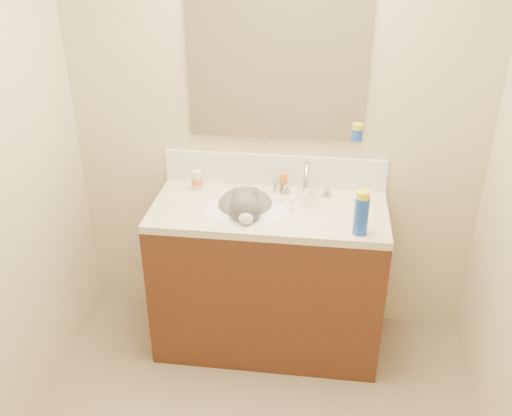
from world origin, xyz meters
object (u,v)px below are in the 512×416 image
(amber_bottle, at_px, (283,182))
(spray_can, at_px, (361,216))
(basin, at_px, (245,221))
(pill_bottle, at_px, (197,180))
(vanity_cabinet, at_px, (268,280))
(silver_jar, at_px, (278,187))
(cat, at_px, (246,210))
(faucet, at_px, (306,183))

(amber_bottle, relative_size, spray_can, 0.52)
(basin, xyz_separation_m, pill_bottle, (-0.29, 0.20, 0.12))
(vanity_cabinet, relative_size, spray_can, 6.47)
(silver_jar, bearing_deg, pill_bottle, -177.13)
(vanity_cabinet, distance_m, cat, 0.44)
(silver_jar, height_order, amber_bottle, amber_bottle)
(cat, bearing_deg, spray_can, -28.78)
(basin, bearing_deg, cat, 91.35)
(spray_can, bearing_deg, amber_bottle, 133.62)
(amber_bottle, bearing_deg, silver_jar, -137.66)
(silver_jar, bearing_deg, amber_bottle, 42.34)
(basin, bearing_deg, silver_jar, 56.58)
(cat, height_order, pill_bottle, cat)
(basin, height_order, pill_bottle, pill_bottle)
(pill_bottle, relative_size, amber_bottle, 1.08)
(cat, bearing_deg, vanity_cabinet, -10.28)
(faucet, xyz_separation_m, pill_bottle, (-0.59, 0.03, -0.03))
(vanity_cabinet, bearing_deg, amber_bottle, 76.02)
(pill_bottle, height_order, silver_jar, pill_bottle)
(basin, xyz_separation_m, amber_bottle, (0.17, 0.25, 0.12))
(faucet, distance_m, cat, 0.35)
(faucet, relative_size, cat, 0.63)
(vanity_cabinet, height_order, pill_bottle, pill_bottle)
(vanity_cabinet, height_order, spray_can, spray_can)
(vanity_cabinet, relative_size, faucet, 4.29)
(cat, relative_size, spray_can, 2.41)
(cat, distance_m, silver_jar, 0.24)
(cat, bearing_deg, silver_jar, 42.80)
(spray_can, bearing_deg, silver_jar, 137.48)
(basin, relative_size, cat, 1.01)
(cat, xyz_separation_m, pill_bottle, (-0.29, 0.17, 0.08))
(vanity_cabinet, distance_m, amber_bottle, 0.55)
(amber_bottle, height_order, spray_can, spray_can)
(silver_jar, bearing_deg, cat, -127.80)
(spray_can, bearing_deg, faucet, 128.69)
(vanity_cabinet, distance_m, spray_can, 0.73)
(amber_bottle, bearing_deg, cat, -129.18)
(basin, bearing_deg, spray_can, -16.50)
(basin, distance_m, faucet, 0.38)
(cat, bearing_deg, amber_bottle, 41.42)
(silver_jar, bearing_deg, basin, -123.42)
(faucet, bearing_deg, cat, -155.79)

